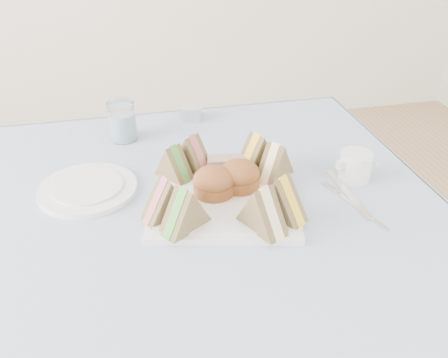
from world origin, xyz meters
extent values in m
cube|color=brown|center=(0.00, 0.00, 0.37)|extent=(0.90, 0.90, 0.74)
cube|color=#A0ACCA|center=(0.00, 0.00, 0.74)|extent=(1.02, 1.02, 0.01)
cube|color=silver|center=(0.08, 0.05, 0.75)|extent=(0.34, 0.34, 0.01)
cylinder|color=#A45834|center=(0.06, 0.06, 0.79)|extent=(0.09, 0.09, 0.06)
cylinder|color=#A45834|center=(0.12, 0.07, 0.79)|extent=(0.10, 0.10, 0.06)
cube|color=tan|center=(0.10, 0.13, 0.78)|extent=(0.08, 0.04, 0.04)
cylinder|color=silver|center=(-0.18, 0.14, 0.75)|extent=(0.25, 0.25, 0.01)
cylinder|color=white|center=(-0.10, 0.37, 0.79)|extent=(0.07, 0.07, 0.10)
cylinder|color=silver|center=(0.08, 0.45, 0.76)|extent=(0.08, 0.08, 0.04)
cube|color=silver|center=(0.33, 0.01, 0.75)|extent=(0.02, 0.19, 0.00)
cube|color=silver|center=(0.33, -0.04, 0.75)|extent=(0.05, 0.15, 0.00)
cylinder|color=silver|center=(0.37, 0.07, 0.78)|extent=(0.08, 0.08, 0.06)
camera|label=1|loc=(-0.10, -0.76, 1.30)|focal=40.00mm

